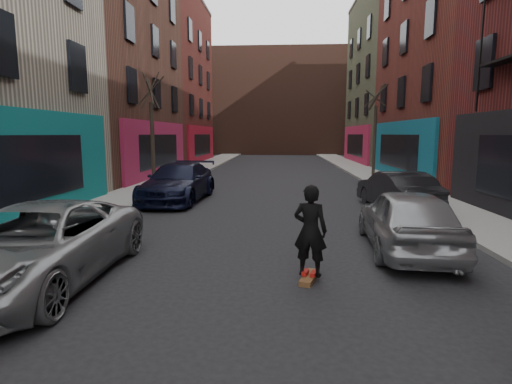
# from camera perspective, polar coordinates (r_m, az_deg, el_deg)

# --- Properties ---
(sidewalk_left) EXTENTS (2.50, 84.00, 0.13)m
(sidewalk_left) POSITION_cam_1_polar(r_m,az_deg,el_deg) (32.66, -8.01, 3.51)
(sidewalk_left) COLOR gray
(sidewalk_left) RESTS_ON ground
(sidewalk_right) EXTENTS (2.50, 84.00, 0.13)m
(sidewalk_right) POSITION_cam_1_polar(r_m,az_deg,el_deg) (32.58, 14.12, 3.33)
(sidewalk_right) COLOR gray
(sidewalk_right) RESTS_ON ground
(building_far) EXTENTS (40.00, 10.00, 14.00)m
(building_far) POSITION_cam_1_polar(r_m,az_deg,el_deg) (58.06, 3.29, 12.48)
(building_far) COLOR #47281E
(building_far) RESTS_ON ground
(tree_left_far) EXTENTS (2.00, 2.00, 6.50)m
(tree_left_far) POSITION_cam_1_polar(r_m,az_deg,el_deg) (20.92, -14.65, 9.79)
(tree_left_far) COLOR black
(tree_left_far) RESTS_ON sidewalk_left
(tree_right_far) EXTENTS (2.00, 2.00, 6.80)m
(tree_right_far) POSITION_cam_1_polar(r_m,az_deg,el_deg) (26.60, 16.67, 9.66)
(tree_right_far) COLOR black
(tree_right_far) RESTS_ON sidewalk_right
(parked_left_far) EXTENTS (2.46, 5.26, 1.46)m
(parked_left_far) POSITION_cam_1_polar(r_m,az_deg,el_deg) (8.34, -28.85, -6.67)
(parked_left_far) COLOR gray
(parked_left_far) RESTS_ON ground
(parked_left_end) EXTENTS (2.48, 5.47, 1.55)m
(parked_left_end) POSITION_cam_1_polar(r_m,az_deg,el_deg) (16.67, -11.03, 1.39)
(parked_left_end) COLOR black
(parked_left_end) RESTS_ON ground
(parked_right_far) EXTENTS (2.10, 4.55, 1.51)m
(parked_right_far) POSITION_cam_1_polar(r_m,az_deg,el_deg) (10.00, 20.73, -3.66)
(parked_right_far) COLOR #92959A
(parked_right_far) RESTS_ON ground
(parked_right_end) EXTENTS (2.07, 4.50, 1.43)m
(parked_right_end) POSITION_cam_1_polar(r_m,az_deg,el_deg) (15.17, 19.43, 0.17)
(parked_right_end) COLOR black
(parked_right_end) RESTS_ON ground
(skateboard) EXTENTS (0.44, 0.83, 0.10)m
(skateboard) POSITION_cam_1_polar(r_m,az_deg,el_deg) (7.76, 7.63, -12.02)
(skateboard) COLOR brown
(skateboard) RESTS_ON ground
(skateboarder) EXTENTS (0.72, 0.57, 1.72)m
(skateboarder) POSITION_cam_1_polar(r_m,az_deg,el_deg) (7.49, 7.76, -5.46)
(skateboarder) COLOR black
(skateboarder) RESTS_ON skateboard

